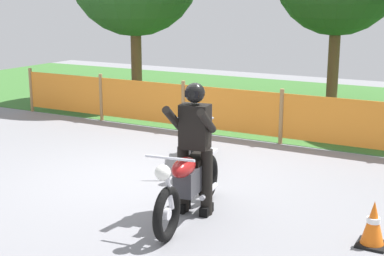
{
  "coord_description": "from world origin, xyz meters",
  "views": [
    {
      "loc": [
        4.52,
        -6.89,
        2.71
      ],
      "look_at": [
        0.81,
        -0.17,
        0.9
      ],
      "focal_mm": 52.03,
      "sensor_mm": 36.0,
      "label": 1
    }
  ],
  "objects_px": {
    "motorcycle_lead": "(189,183)",
    "motorcycle_trailing": "(194,139)",
    "traffic_cone": "(373,224)",
    "rider_lead": "(195,141)"
  },
  "relations": [
    {
      "from": "motorcycle_trailing",
      "to": "rider_lead",
      "type": "xyz_separation_m",
      "value": [
        0.99,
        -1.78,
        0.49
      ]
    },
    {
      "from": "motorcycle_lead",
      "to": "motorcycle_trailing",
      "type": "height_order",
      "value": "motorcycle_lead"
    },
    {
      "from": "motorcycle_trailing",
      "to": "traffic_cone",
      "type": "height_order",
      "value": "motorcycle_trailing"
    },
    {
      "from": "motorcycle_lead",
      "to": "motorcycle_trailing",
      "type": "bearing_deg",
      "value": -161.04
    },
    {
      "from": "rider_lead",
      "to": "motorcycle_trailing",
      "type": "bearing_deg",
      "value": -159.06
    },
    {
      "from": "motorcycle_lead",
      "to": "traffic_cone",
      "type": "bearing_deg",
      "value": 89.95
    },
    {
      "from": "motorcycle_lead",
      "to": "motorcycle_trailing",
      "type": "relative_size",
      "value": 1.13
    },
    {
      "from": "motorcycle_lead",
      "to": "traffic_cone",
      "type": "height_order",
      "value": "motorcycle_lead"
    },
    {
      "from": "motorcycle_trailing",
      "to": "traffic_cone",
      "type": "xyz_separation_m",
      "value": [
        3.19,
        -1.7,
        -0.2
      ]
    },
    {
      "from": "motorcycle_lead",
      "to": "rider_lead",
      "type": "xyz_separation_m",
      "value": [
        -0.03,
        0.22,
        0.48
      ]
    }
  ]
}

